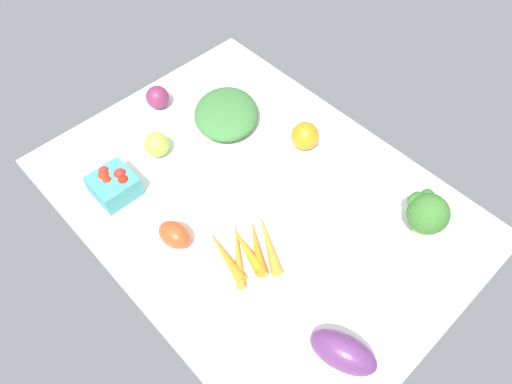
{
  "coord_description": "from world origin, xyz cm",
  "views": [
    {
      "loc": [
        51.22,
        -48.35,
        100.01
      ],
      "look_at": [
        0.0,
        0.0,
        4.0
      ],
      "focal_mm": 34.05,
      "sensor_mm": 36.0,
      "label": 1
    }
  ],
  "objects_px": {
    "roma_tomato": "(174,235)",
    "eggplant": "(343,352)",
    "leafy_greens_clump": "(226,114)",
    "red_onion_center": "(158,97)",
    "heirloom_tomato_green": "(157,145)",
    "heirloom_tomato_orange": "(305,136)",
    "broccoli_head": "(427,212)",
    "carrot_bunch": "(248,249)",
    "berry_basket": "(114,184)"
  },
  "relations": [
    {
      "from": "heirloom_tomato_orange",
      "to": "broccoli_head",
      "type": "relative_size",
      "value": 0.57
    },
    {
      "from": "eggplant",
      "to": "heirloom_tomato_orange",
      "type": "bearing_deg",
      "value": -57.5
    },
    {
      "from": "leafy_greens_clump",
      "to": "berry_basket",
      "type": "bearing_deg",
      "value": -90.91
    },
    {
      "from": "broccoli_head",
      "to": "carrot_bunch",
      "type": "relative_size",
      "value": 0.66
    },
    {
      "from": "red_onion_center",
      "to": "berry_basket",
      "type": "height_order",
      "value": "berry_basket"
    },
    {
      "from": "red_onion_center",
      "to": "carrot_bunch",
      "type": "distance_m",
      "value": 0.54
    },
    {
      "from": "roma_tomato",
      "to": "heirloom_tomato_green",
      "type": "distance_m",
      "value": 0.28
    },
    {
      "from": "heirloom_tomato_orange",
      "to": "red_onion_center",
      "type": "bearing_deg",
      "value": -153.8
    },
    {
      "from": "red_onion_center",
      "to": "leafy_greens_clump",
      "type": "relative_size",
      "value": 0.32
    },
    {
      "from": "broccoli_head",
      "to": "red_onion_center",
      "type": "bearing_deg",
      "value": -166.08
    },
    {
      "from": "broccoli_head",
      "to": "carrot_bunch",
      "type": "xyz_separation_m",
      "value": [
        -0.24,
        -0.33,
        -0.07
      ]
    },
    {
      "from": "red_onion_center",
      "to": "carrot_bunch",
      "type": "relative_size",
      "value": 0.33
    },
    {
      "from": "eggplant",
      "to": "leafy_greens_clump",
      "type": "xyz_separation_m",
      "value": [
        -0.65,
        0.27,
        -0.0
      ]
    },
    {
      "from": "eggplant",
      "to": "leafy_greens_clump",
      "type": "bearing_deg",
      "value": -40.6
    },
    {
      "from": "heirloom_tomato_orange",
      "to": "red_onion_center",
      "type": "relative_size",
      "value": 1.14
    },
    {
      "from": "leafy_greens_clump",
      "to": "heirloom_tomato_orange",
      "type": "bearing_deg",
      "value": 24.05
    },
    {
      "from": "roma_tomato",
      "to": "berry_basket",
      "type": "bearing_deg",
      "value": -4.44
    },
    {
      "from": "carrot_bunch",
      "to": "heirloom_tomato_green",
      "type": "xyz_separation_m",
      "value": [
        -0.38,
        0.03,
        0.02
      ]
    },
    {
      "from": "roma_tomato",
      "to": "eggplant",
      "type": "xyz_separation_m",
      "value": [
        0.44,
        0.07,
        0.01
      ]
    },
    {
      "from": "carrot_bunch",
      "to": "heirloom_tomato_orange",
      "type": "bearing_deg",
      "value": 112.35
    },
    {
      "from": "broccoli_head",
      "to": "leafy_greens_clump",
      "type": "bearing_deg",
      "value": -171.19
    },
    {
      "from": "broccoli_head",
      "to": "heirloom_tomato_green",
      "type": "distance_m",
      "value": 0.69
    },
    {
      "from": "roma_tomato",
      "to": "heirloom_tomato_green",
      "type": "xyz_separation_m",
      "value": [
        -0.25,
        0.13,
        0.0
      ]
    },
    {
      "from": "carrot_bunch",
      "to": "berry_basket",
      "type": "distance_m",
      "value": 0.37
    },
    {
      "from": "roma_tomato",
      "to": "leafy_greens_clump",
      "type": "relative_size",
      "value": 0.41
    },
    {
      "from": "red_onion_center",
      "to": "heirloom_tomato_green",
      "type": "height_order",
      "value": "heirloom_tomato_green"
    },
    {
      "from": "roma_tomato",
      "to": "heirloom_tomato_orange",
      "type": "bearing_deg",
      "value": -99.87
    },
    {
      "from": "red_onion_center",
      "to": "heirloom_tomato_green",
      "type": "bearing_deg",
      "value": -37.31
    },
    {
      "from": "broccoli_head",
      "to": "berry_basket",
      "type": "relative_size",
      "value": 1.3
    },
    {
      "from": "heirloom_tomato_green",
      "to": "leafy_greens_clump",
      "type": "height_order",
      "value": "heirloom_tomato_green"
    },
    {
      "from": "heirloom_tomato_orange",
      "to": "berry_basket",
      "type": "bearing_deg",
      "value": -115.25
    },
    {
      "from": "heirloom_tomato_green",
      "to": "leafy_greens_clump",
      "type": "distance_m",
      "value": 0.21
    },
    {
      "from": "eggplant",
      "to": "berry_basket",
      "type": "height_order",
      "value": "eggplant"
    },
    {
      "from": "eggplant",
      "to": "broccoli_head",
      "type": "relative_size",
      "value": 1.06
    },
    {
      "from": "roma_tomato",
      "to": "carrot_bunch",
      "type": "distance_m",
      "value": 0.17
    },
    {
      "from": "roma_tomato",
      "to": "broccoli_head",
      "type": "distance_m",
      "value": 0.57
    },
    {
      "from": "roma_tomato",
      "to": "eggplant",
      "type": "distance_m",
      "value": 0.45
    },
    {
      "from": "eggplant",
      "to": "berry_basket",
      "type": "relative_size",
      "value": 1.38
    },
    {
      "from": "heirloom_tomato_orange",
      "to": "broccoli_head",
      "type": "height_order",
      "value": "broccoli_head"
    },
    {
      "from": "roma_tomato",
      "to": "leafy_greens_clump",
      "type": "bearing_deg",
      "value": -68.41
    },
    {
      "from": "heirloom_tomato_green",
      "to": "leafy_greens_clump",
      "type": "bearing_deg",
      "value": 79.48
    },
    {
      "from": "roma_tomato",
      "to": "heirloom_tomato_green",
      "type": "height_order",
      "value": "heirloom_tomato_green"
    },
    {
      "from": "eggplant",
      "to": "heirloom_tomato_green",
      "type": "relative_size",
      "value": 2.07
    },
    {
      "from": "eggplant",
      "to": "roma_tomato",
      "type": "bearing_deg",
      "value": -8.75
    },
    {
      "from": "eggplant",
      "to": "heirloom_tomato_green",
      "type": "height_order",
      "value": "eggplant"
    },
    {
      "from": "roma_tomato",
      "to": "eggplant",
      "type": "relative_size",
      "value": 0.6
    },
    {
      "from": "roma_tomato",
      "to": "berry_basket",
      "type": "distance_m",
      "value": 0.22
    },
    {
      "from": "heirloom_tomato_green",
      "to": "berry_basket",
      "type": "bearing_deg",
      "value": -77.95
    },
    {
      "from": "red_onion_center",
      "to": "carrot_bunch",
      "type": "xyz_separation_m",
      "value": [
        0.53,
        -0.14,
        -0.02
      ]
    },
    {
      "from": "roma_tomato",
      "to": "broccoli_head",
      "type": "relative_size",
      "value": 0.64
    }
  ]
}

